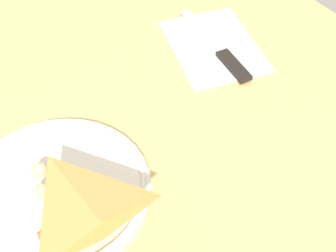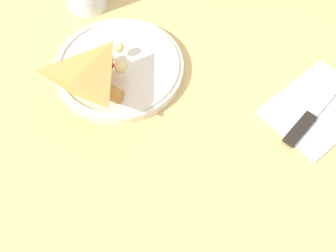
{
  "view_description": "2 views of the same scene",
  "coord_description": "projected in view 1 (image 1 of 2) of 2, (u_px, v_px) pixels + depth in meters",
  "views": [
    {
      "loc": [
        -0.34,
        0.2,
        1.28
      ],
      "look_at": [
        0.0,
        -0.05,
        0.81
      ],
      "focal_mm": 55.0,
      "sensor_mm": 36.0,
      "label": 1
    },
    {
      "loc": [
        -0.42,
        -0.26,
        1.47
      ],
      "look_at": [
        -0.06,
        -0.04,
        0.82
      ],
      "focal_mm": 55.0,
      "sensor_mm": 36.0,
      "label": 2
    }
  ],
  "objects": [
    {
      "name": "butter_knife",
      "position": [
        217.0,
        47.0,
        0.78
      ],
      "size": [
        0.19,
        0.05,
        0.01
      ],
      "rotation": [
        0.0,
        0.0,
        -0.16
      ],
      "color": "black",
      "rests_on": "napkin_folded"
    },
    {
      "name": "plate_pizza",
      "position": [
        58.0,
        192.0,
        0.59
      ],
      "size": [
        0.22,
        0.22,
        0.05
      ],
      "color": "silver",
      "rests_on": "dining_table"
    },
    {
      "name": "dining_table",
      "position": [
        138.0,
        211.0,
        0.72
      ],
      "size": [
        1.09,
        0.88,
        0.78
      ],
      "color": "#DBB770",
      "rests_on": "ground_plane"
    },
    {
      "name": "napkin_folded",
      "position": [
        214.0,
        46.0,
        0.79
      ],
      "size": [
        0.19,
        0.17,
        0.0
      ],
      "rotation": [
        0.0,
        0.0,
        -0.3
      ],
      "color": "silver",
      "rests_on": "dining_table"
    }
  ]
}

